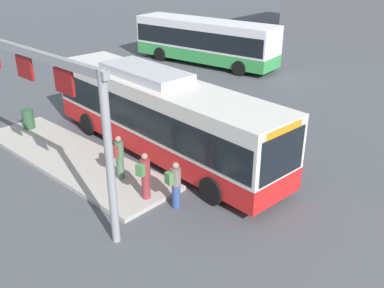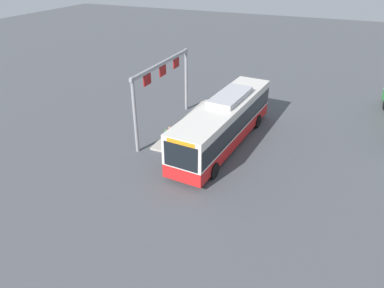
{
  "view_description": "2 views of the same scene",
  "coord_description": "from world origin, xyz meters",
  "px_view_note": "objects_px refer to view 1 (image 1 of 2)",
  "views": [
    {
      "loc": [
        12.02,
        -11.17,
        8.01
      ],
      "look_at": [
        2.05,
        -0.34,
        1.17
      ],
      "focal_mm": 40.6,
      "sensor_mm": 36.0,
      "label": 1
    },
    {
      "loc": [
        20.93,
        6.74,
        11.9
      ],
      "look_at": [
        3.21,
        -1.0,
        1.37
      ],
      "focal_mm": 32.86,
      "sensor_mm": 36.0,
      "label": 2
    }
  ],
  "objects_px": {
    "person_boarding": "(175,184)",
    "person_waiting_near": "(145,175)",
    "bus_background_left": "(205,39)",
    "trash_bin": "(28,119)",
    "bus_main": "(160,112)",
    "person_waiting_mid": "(119,156)"
  },
  "relations": [
    {
      "from": "trash_bin",
      "to": "bus_main",
      "type": "bearing_deg",
      "value": 22.49
    },
    {
      "from": "bus_main",
      "to": "person_waiting_mid",
      "type": "height_order",
      "value": "bus_main"
    },
    {
      "from": "bus_background_left",
      "to": "trash_bin",
      "type": "relative_size",
      "value": 12.2
    },
    {
      "from": "bus_main",
      "to": "bus_background_left",
      "type": "distance_m",
      "value": 14.9
    },
    {
      "from": "person_boarding",
      "to": "person_waiting_near",
      "type": "height_order",
      "value": "person_waiting_near"
    },
    {
      "from": "bus_background_left",
      "to": "person_boarding",
      "type": "relative_size",
      "value": 6.57
    },
    {
      "from": "person_waiting_near",
      "to": "person_boarding",
      "type": "bearing_deg",
      "value": -77.66
    },
    {
      "from": "bus_background_left",
      "to": "person_waiting_mid",
      "type": "distance_m",
      "value": 17.57
    },
    {
      "from": "bus_main",
      "to": "person_waiting_mid",
      "type": "relative_size",
      "value": 7.27
    },
    {
      "from": "person_boarding",
      "to": "person_waiting_near",
      "type": "xyz_separation_m",
      "value": [
        -0.96,
        -0.45,
        0.16
      ]
    },
    {
      "from": "bus_main",
      "to": "person_waiting_mid",
      "type": "distance_m",
      "value": 2.9
    },
    {
      "from": "bus_main",
      "to": "trash_bin",
      "type": "xyz_separation_m",
      "value": [
        -6.21,
        -2.57,
        -1.2
      ]
    },
    {
      "from": "person_boarding",
      "to": "trash_bin",
      "type": "bearing_deg",
      "value": 99.21
    },
    {
      "from": "bus_background_left",
      "to": "trash_bin",
      "type": "xyz_separation_m",
      "value": [
        2.16,
        -14.9,
        -1.17
      ]
    },
    {
      "from": "bus_main",
      "to": "person_boarding",
      "type": "bearing_deg",
      "value": -32.76
    },
    {
      "from": "person_waiting_near",
      "to": "bus_background_left",
      "type": "bearing_deg",
      "value": 22.19
    },
    {
      "from": "bus_main",
      "to": "trash_bin",
      "type": "height_order",
      "value": "bus_main"
    },
    {
      "from": "person_boarding",
      "to": "person_waiting_mid",
      "type": "bearing_deg",
      "value": 102.63
    },
    {
      "from": "bus_background_left",
      "to": "person_waiting_mid",
      "type": "height_order",
      "value": "bus_background_left"
    },
    {
      "from": "person_waiting_mid",
      "to": "trash_bin",
      "type": "bearing_deg",
      "value": 79.7
    },
    {
      "from": "person_boarding",
      "to": "bus_background_left",
      "type": "bearing_deg",
      "value": 47.29
    },
    {
      "from": "person_waiting_mid",
      "to": "person_waiting_near",
      "type": "bearing_deg",
      "value": -108.54
    }
  ]
}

